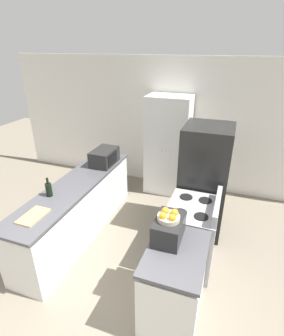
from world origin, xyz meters
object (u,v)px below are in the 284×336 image
Objects in this scene: toaster_oven at (169,229)px; pantry_cabinet at (168,146)px; microwave at (104,157)px; fruit_bowl at (169,216)px; stove at (191,234)px; refrigerator at (204,181)px; wine_bottle at (49,189)px.

pantry_cabinet is at bearing 104.82° from toaster_oven.
toaster_oven is at bearing -44.55° from microwave.
fruit_bowl is at bearing -44.89° from microwave.
refrigerator is at bearing 88.20° from stove.
stove is 3.87× the size of wine_bottle.
pantry_cabinet is at bearing 50.70° from microwave.
refrigerator is at bearing 83.23° from fruit_bowl.
fruit_bowl reaches higher than wine_bottle.
refrigerator is 6.39× the size of wine_bottle.
microwave is 1.23× the size of toaster_oven.
wine_bottle is (-1.92, -1.20, 0.13)m from refrigerator.
pantry_cabinet is 7.11× the size of wine_bottle.
pantry_cabinet is at bearing 114.00° from stove.
fruit_bowl reaches higher than microwave.
stove is at bearing 11.85° from wine_bottle.
refrigerator is at bearing 83.28° from toaster_oven.
refrigerator is 3.31× the size of microwave.
fruit_bowl is at bearing -10.01° from wine_bottle.
microwave reaches higher than toaster_oven.
fruit_bowl is (-0.18, -1.51, 0.31)m from refrigerator.
refrigerator is at bearing -50.85° from pantry_cabinet.
pantry_cabinet reaches higher than microwave.
refrigerator is 7.48× the size of fruit_bowl.
microwave is at bearing 135.45° from toaster_oven.
refrigerator reaches higher than wine_bottle.
microwave is at bearing 79.48° from wine_bottle.
stove is at bearing 77.67° from toaster_oven.
refrigerator is 4.06× the size of toaster_oven.
microwave is (-0.85, -1.04, 0.06)m from pantry_cabinet.
pantry_cabinet is 2.62m from toaster_oven.
refrigerator is (0.03, 0.80, 0.42)m from stove.
toaster_oven is at bearing -75.18° from pantry_cabinet.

